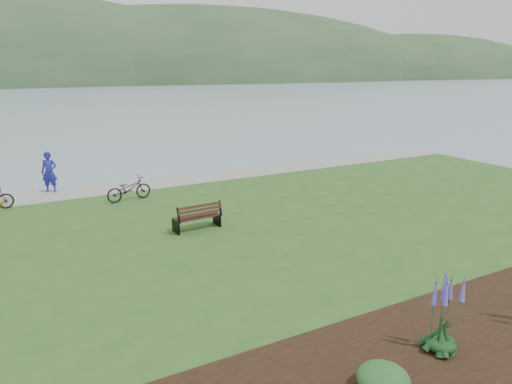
{
  "coord_description": "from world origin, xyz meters",
  "views": [
    {
      "loc": [
        -7.85,
        -14.73,
        5.95
      ],
      "look_at": [
        0.17,
        0.23,
        1.3
      ],
      "focal_mm": 32.0,
      "sensor_mm": 36.0,
      "label": 1
    }
  ],
  "objects": [
    {
      "name": "person",
      "position": [
        -6.6,
        7.5,
        1.51
      ],
      "size": [
        0.96,
        0.83,
        2.22
      ],
      "primitive_type": "imported",
      "rotation": [
        0.0,
        0.0,
        -0.41
      ],
      "color": "navy",
      "rests_on": "lawn"
    },
    {
      "name": "lawn",
      "position": [
        0.0,
        -2.0,
        0.2
      ],
      "size": [
        34.0,
        20.0,
        0.4
      ],
      "primitive_type": "cube",
      "color": "#274E1B",
      "rests_on": "ground"
    },
    {
      "name": "bicycle_a",
      "position": [
        -3.75,
        4.5,
        0.91
      ],
      "size": [
        0.99,
        2.04,
        1.02
      ],
      "primitive_type": "imported",
      "rotation": [
        0.0,
        0.0,
        1.74
      ],
      "color": "black",
      "rests_on": "lawn"
    },
    {
      "name": "far_hillside",
      "position": [
        20.0,
        170.0,
        0.0
      ],
      "size": [
        580.0,
        80.0,
        38.0
      ],
      "primitive_type": null,
      "color": "#2B4929",
      "rests_on": "ground"
    },
    {
      "name": "echium_4",
      "position": [
        -0.78,
        -9.4,
        1.27
      ],
      "size": [
        0.62,
        0.62,
        1.95
      ],
      "color": "#123217",
      "rests_on": "garden_bed"
    },
    {
      "name": "shrub_0",
      "position": [
        -2.66,
        -9.76,
        0.67
      ],
      "size": [
        0.94,
        0.94,
        0.47
      ],
      "primitive_type": "ellipsoid",
      "color": "#1E4C21",
      "rests_on": "garden_bed"
    },
    {
      "name": "pannier",
      "position": [
        -8.65,
        5.82,
        0.55
      ],
      "size": [
        0.22,
        0.3,
        0.29
      ],
      "primitive_type": "cube",
      "rotation": [
        0.0,
        0.0,
        -0.16
      ],
      "color": "gold",
      "rests_on": "lawn"
    },
    {
      "name": "shoreline_path",
      "position": [
        0.0,
        6.9,
        0.42
      ],
      "size": [
        34.0,
        2.2,
        0.03
      ],
      "primitive_type": "cube",
      "color": "gray",
      "rests_on": "lawn"
    },
    {
      "name": "park_bench",
      "position": [
        -2.47,
        -0.36,
        0.91
      ],
      "size": [
        1.69,
        0.79,
        1.02
      ],
      "rotation": [
        0.0,
        0.0,
        0.07
      ],
      "color": "black",
      "rests_on": "lawn"
    },
    {
      "name": "ground",
      "position": [
        0.0,
        0.0,
        0.0
      ],
      "size": [
        600.0,
        600.0,
        0.0
      ],
      "primitive_type": "plane",
      "color": "gray",
      "rests_on": "ground"
    }
  ]
}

